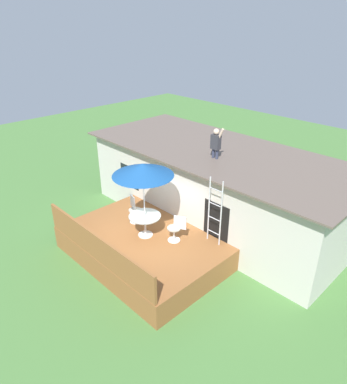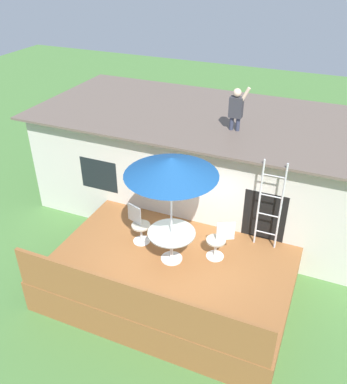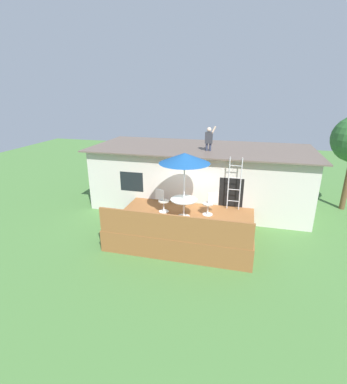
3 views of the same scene
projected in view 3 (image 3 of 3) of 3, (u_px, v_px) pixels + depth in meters
ground_plane at (184, 236)px, 11.46m from camera, size 40.00×40.00×0.00m
house at (200, 176)px, 14.25m from camera, size 10.50×4.50×2.89m
deck at (184, 227)px, 11.32m from camera, size 5.28×3.76×0.80m
deck_railing at (172, 228)px, 9.37m from camera, size 5.18×0.08×0.90m
patio_table at (184, 203)px, 11.04m from camera, size 1.04×1.04×0.74m
patio_umbrella at (185, 158)px, 10.45m from camera, size 1.90×1.90×2.54m
step_ladder at (234, 184)px, 11.64m from camera, size 0.52×0.04×2.20m
person_figure at (209, 137)px, 12.78m from camera, size 0.47×0.20×1.11m
patio_chair_left at (162, 201)px, 11.61m from camera, size 0.61×0.44×0.92m
patio_chair_right at (210, 204)px, 11.31m from camera, size 0.58×0.44×0.92m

